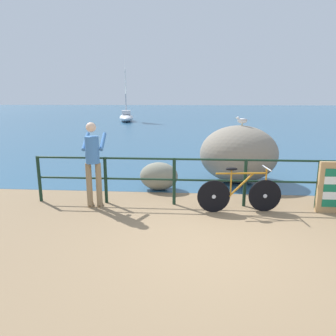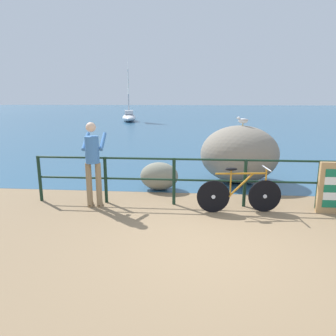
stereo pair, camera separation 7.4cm
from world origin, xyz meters
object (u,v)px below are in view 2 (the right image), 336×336
Objects in this scene: sailboat at (129,114)px; breakwater_boulder_left at (159,176)px; person_at_railing at (93,161)px; breakwater_boulder_main at (239,154)px; bicycle at (239,193)px; seagull at (243,120)px.

breakwater_boulder_left is at bearing -178.16° from sailboat.
person_at_railing is 4.01m from breakwater_boulder_main.
sailboat is (-7.26, 23.95, 0.32)m from bicycle.
breakwater_boulder_main is at bearing 24.10° from breakwater_boulder_left.
person_at_railing is 24.26m from sailboat.
breakwater_boulder_main is at bearing -60.77° from person_at_railing.
seagull is at bearing -61.38° from person_at_railing.
person_at_railing is (-2.99, 0.07, 0.60)m from bicycle.
sailboat reaches higher than person_at_railing.
breakwater_boulder_main is 2.32m from breakwater_boulder_left.
sailboat reaches higher than breakwater_boulder_left.
breakwater_boulder_left is (-2.08, -0.93, -0.42)m from breakwater_boulder_main.
sailboat is (-7.61, 21.61, -0.97)m from seagull.
seagull reaches higher than bicycle.
bicycle is 0.81× the size of breakwater_boulder_main.
person_at_railing is 0.29× the size of sailboat.
breakwater_boulder_left is 0.15× the size of sailboat.
bicycle is at bearing -174.98° from sailboat.
breakwater_boulder_main reaches higher than breakwater_boulder_left.
bicycle is at bearing -96.82° from person_at_railing.
bicycle is 25.02m from sailboat.
breakwater_boulder_left is at bearing 47.53° from seagull.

